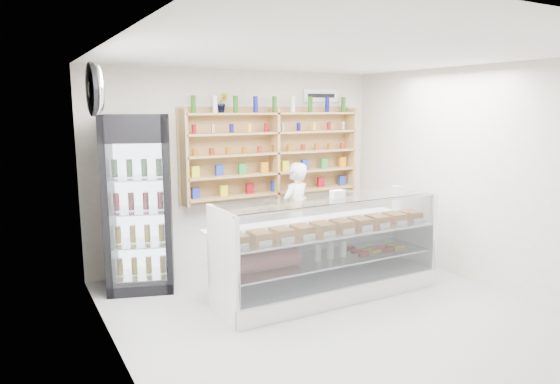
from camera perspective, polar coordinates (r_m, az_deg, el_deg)
room at (r=5.26m, az=6.82°, el=0.05°), size 5.00×5.00×5.00m
display_counter at (r=6.16m, az=5.39°, el=-8.69°), size 2.78×0.83×1.21m
shop_worker at (r=7.28m, az=1.71°, el=-2.45°), size 0.64×0.54×1.49m
drinks_cooler at (r=6.47m, az=-15.80°, el=-1.17°), size 0.99×0.97×2.19m
wall_shelving at (r=7.47m, az=-0.63°, el=4.47°), size 2.84×0.28×1.33m
potted_plant at (r=7.08m, az=-6.61°, el=10.08°), size 0.18×0.16×0.27m
security_mirror at (r=5.47m, az=-20.21°, el=10.94°), size 0.15×0.50×0.50m
wall_sign at (r=8.02m, az=4.67°, el=10.92°), size 0.62×0.03×0.20m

